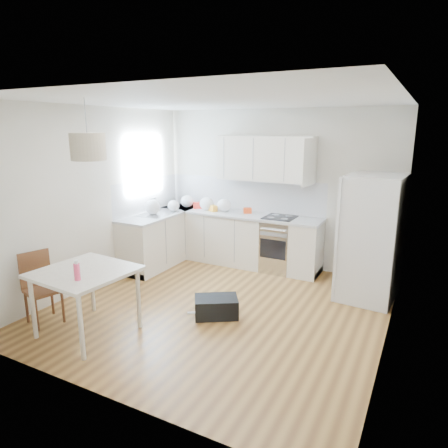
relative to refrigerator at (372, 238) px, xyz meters
The scene contains 29 objects.
floor 2.35m from the refrigerator, 142.73° to the right, with size 4.20×4.20×0.00m, color brown.
ceiling 2.84m from the refrigerator, 142.73° to the right, with size 4.20×4.20×0.00m, color white.
wall_back 1.96m from the refrigerator, 155.84° to the left, with size 4.20×4.20×0.00m, color beige.
wall_left 4.08m from the refrigerator, 161.00° to the right, with size 4.20×4.20×0.00m, color beige.
wall_right 1.45m from the refrigerator, 74.61° to the right, with size 4.20×4.20×0.00m, color beige.
window_glassblock 3.92m from the refrigerator, behind, with size 0.02×1.00×1.00m, color #BFE0F9.
cabinets_back 2.43m from the refrigerator, 168.42° to the left, with size 3.00×0.60×0.88m, color silver.
cabinets_left 3.57m from the refrigerator, behind, with size 0.60×1.80×0.88m, color silver.
counter_back 2.38m from the refrigerator, 168.42° to the left, with size 3.02×0.64×0.04m, color #A2A4A6.
counter_left 3.54m from the refrigerator, behind, with size 0.64×1.82×0.04m, color #A2A4A6.
backsplash_back 2.48m from the refrigerator, 161.70° to the left, with size 3.00×0.01×0.58m, color white.
backsplash_left 3.85m from the refrigerator, behind, with size 0.01×1.80×0.58m, color white.
upper_cabinets 2.22m from the refrigerator, 161.84° to the left, with size 1.70×0.32×0.75m, color silver.
range_oven 1.67m from the refrigerator, 162.69° to the left, with size 0.50×0.61×0.88m, color silver, non-canonical shape.
sink 3.54m from the refrigerator, behind, with size 0.50×0.80×0.16m, color silver, non-canonical shape.
refrigerator is the anchor object (origin of this frame).
dining_table 3.84m from the refrigerator, 136.85° to the right, with size 1.08×1.08×0.79m.
dining_chair 4.41m from the refrigerator, 142.29° to the right, with size 0.38×0.38×0.89m, color #4F2617, non-canonical shape.
drink_bottle 3.89m from the refrigerator, 132.38° to the right, with size 0.07×0.07×0.23m, color #F2436D.
gym_bag 2.39m from the refrigerator, 137.00° to the right, with size 0.55×0.36×0.25m, color black.
pendant_lamp 3.91m from the refrigerator, 138.38° to the right, with size 0.38×0.38×0.30m, color #BAAC8F.
grocery_bag_a 3.43m from the refrigerator, behind, with size 0.25×0.21×0.23m, color white.
grocery_bag_b 2.97m from the refrigerator, behind, with size 0.26×0.22×0.24m, color white.
grocery_bag_c 2.64m from the refrigerator, 169.44° to the left, with size 0.26×0.22×0.23m, color white.
grocery_bag_d 3.42m from the refrigerator, behind, with size 0.22×0.18×0.20m, color white.
grocery_bag_e 3.60m from the refrigerator, behind, with size 0.28×0.24×0.26m, color white.
snack_orange 2.23m from the refrigerator, 166.02° to the left, with size 0.14×0.09×0.10m, color #E04113.
snack_yellow 2.81m from the refrigerator, behind, with size 0.16×0.10×0.11m, color orange.
snack_red 3.20m from the refrigerator, behind, with size 0.17×0.11×0.12m, color red.
Camera 1 is at (2.37, -4.40, 2.39)m, focal length 32.00 mm.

